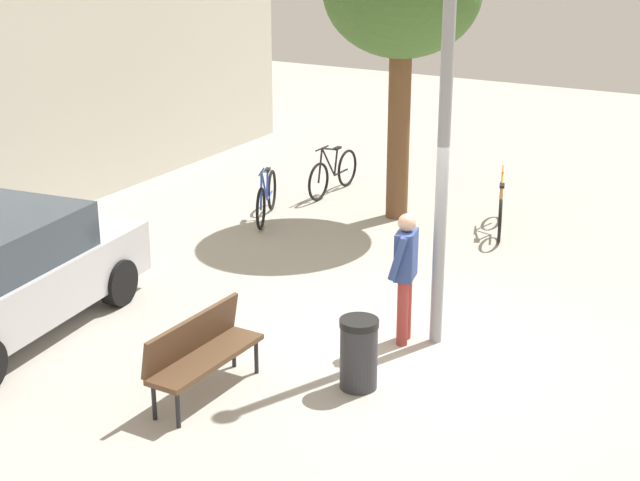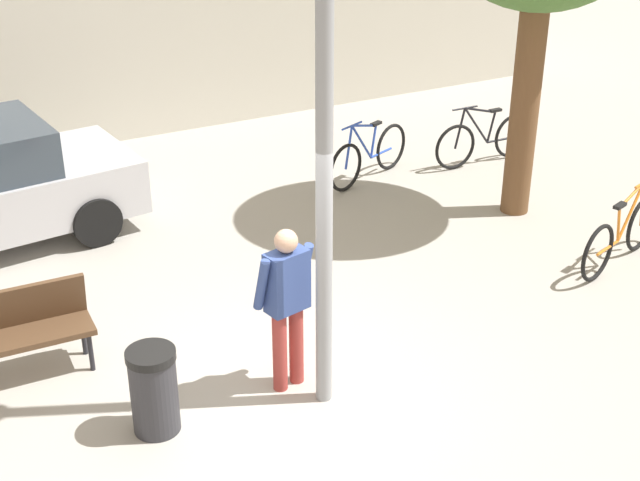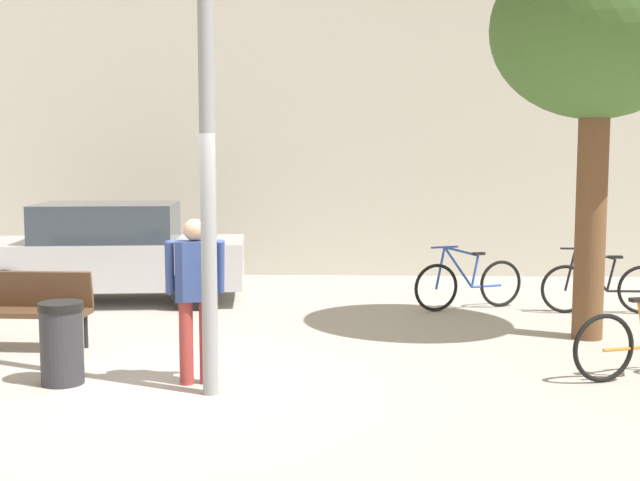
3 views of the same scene
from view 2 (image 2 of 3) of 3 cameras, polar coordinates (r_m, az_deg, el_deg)
The scene contains 8 objects.
ground_plane at distance 8.73m, azimuth -2.89°, elevation -9.83°, with size 36.00×36.00×0.00m, color #A8A399.
lamppost at distance 7.39m, azimuth 0.28°, elevation 8.09°, with size 0.28×0.28×5.09m.
person_by_lamppost at distance 8.36m, azimuth -2.11°, elevation -3.67°, with size 0.63×0.37×1.67m.
park_bench at distance 9.21m, azimuth -19.23°, elevation -5.27°, with size 1.61×0.52×0.92m.
bicycle_blue at distance 13.29m, azimuth 3.10°, elevation 5.41°, with size 1.69×0.73×0.97m.
bicycle_black at distance 14.12m, azimuth 10.36°, elevation 6.30°, with size 1.81×0.08×0.97m.
bicycle_orange at distance 11.42m, azimuth 18.49°, elevation 0.31°, with size 1.73×0.62×0.97m.
trash_bin at distance 8.22m, azimuth -10.46°, elevation -9.31°, with size 0.44×0.44×0.83m.
Camera 2 is at (-2.88, -6.41, 5.18)m, focal length 50.57 mm.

